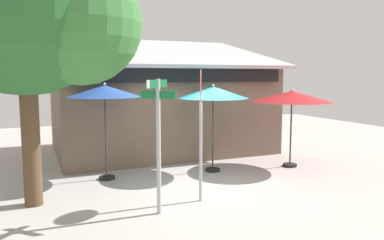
# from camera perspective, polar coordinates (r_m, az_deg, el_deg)

# --- Properties ---
(ground_plane) EXTENTS (28.00, 28.00, 0.10)m
(ground_plane) POSITION_cam_1_polar(r_m,az_deg,el_deg) (9.99, 1.94, -10.24)
(ground_plane) COLOR #ADA8A0
(cafe_building) EXTENTS (8.10, 5.72, 4.41)m
(cafe_building) POSITION_cam_1_polar(r_m,az_deg,el_deg) (14.57, -4.83, 2.16)
(cafe_building) COLOR #705B4C
(cafe_building) RESTS_ON ground
(street_sign_post) EXTENTS (0.62, 0.62, 2.80)m
(street_sign_post) POSITION_cam_1_polar(r_m,az_deg,el_deg) (7.74, -5.09, -1.91)
(street_sign_post) COLOR #A8AAB2
(street_sign_post) RESTS_ON ground
(stop_sign) EXTENTS (0.35, 0.72, 3.00)m
(stop_sign) POSITION_cam_1_polar(r_m,az_deg,el_deg) (8.47, 1.33, 1.52)
(stop_sign) COLOR #A8AAB2
(stop_sign) RESTS_ON ground
(patio_umbrella_royal_blue_left) EXTENTS (1.99, 1.99, 2.67)m
(patio_umbrella_royal_blue_left) POSITION_cam_1_polar(r_m,az_deg,el_deg) (10.53, -13.02, 4.08)
(patio_umbrella_royal_blue_left) COLOR black
(patio_umbrella_royal_blue_left) RESTS_ON ground
(patio_umbrella_teal_center) EXTENTS (2.07, 2.07, 2.61)m
(patio_umbrella_teal_center) POSITION_cam_1_polar(r_m,az_deg,el_deg) (11.16, 3.19, 4.04)
(patio_umbrella_teal_center) COLOR black
(patio_umbrella_teal_center) RESTS_ON ground
(patio_umbrella_crimson_right) EXTENTS (2.49, 2.49, 2.46)m
(patio_umbrella_crimson_right) POSITION_cam_1_polar(r_m,az_deg,el_deg) (12.15, 14.80, 3.38)
(patio_umbrella_crimson_right) COLOR black
(patio_umbrella_crimson_right) RESTS_ON ground
(shade_tree) EXTENTS (4.29, 3.84, 6.26)m
(shade_tree) POSITION_cam_1_polar(r_m,az_deg,el_deg) (8.87, -22.23, 15.10)
(shade_tree) COLOR brown
(shade_tree) RESTS_ON ground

